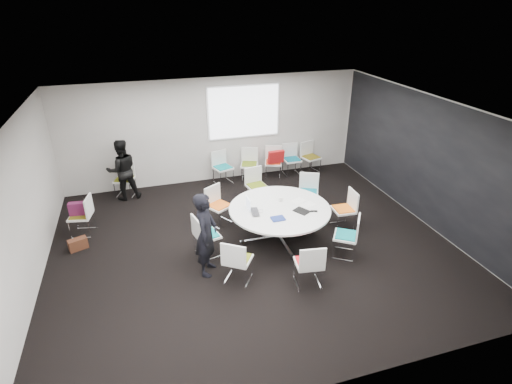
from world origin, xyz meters
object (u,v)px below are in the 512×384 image
object	(u,v)px
brown_bag	(78,244)
chair_back_b	(249,170)
chair_back_a	(223,173)
person_back	(122,170)
conference_table	(279,216)
chair_back_c	(273,168)
chair_back_d	(292,165)
chair_ring_c	(257,192)
chair_ring_d	(219,212)
cup	(281,199)
chair_spare_left	(83,223)
person_main	(206,234)
chair_ring_e	(207,243)
laptop	(258,212)
maroon_bag	(79,208)
chair_ring_b	(308,199)
chair_ring_g	(308,272)
chair_ring_a	(343,216)
chair_ring_h	(346,243)
chair_ring_f	(238,268)
chair_person_back	(125,185)

from	to	relation	value
brown_bag	chair_back_b	bearing A→B (deg)	28.08
chair_back_a	person_back	world-z (taller)	person_back
conference_table	person_back	xyz separation A→B (m)	(-3.08, 2.90, 0.25)
chair_back_c	chair_back_d	xyz separation A→B (m)	(0.58, 0.05, 0.00)
chair_back_a	brown_bag	distance (m)	4.21
chair_ring_c	brown_bag	bearing A→B (deg)	3.37
chair_ring_d	cup	bearing A→B (deg)	117.76
conference_table	cup	xyz separation A→B (m)	(0.12, 0.27, 0.25)
chair_spare_left	person_back	xyz separation A→B (m)	(0.89, 1.50, 0.50)
chair_back_a	brown_bag	bearing A→B (deg)	15.11
chair_spare_left	brown_bag	distance (m)	0.62
chair_back_c	person_back	world-z (taller)	person_back
chair_back_a	chair_back_c	xyz separation A→B (m)	(1.44, -0.05, 0.00)
brown_bag	person_main	bearing A→B (deg)	-31.85
chair_ring_e	laptop	size ratio (longest dim) A/B	2.40
conference_table	maroon_bag	world-z (taller)	maroon_bag
chair_back_b	chair_back_d	xyz separation A→B (m)	(1.26, 0.00, 0.00)
chair_ring_b	chair_ring_e	bearing A→B (deg)	48.64
chair_back_b	maroon_bag	world-z (taller)	chair_back_b
chair_ring_e	chair_ring_g	world-z (taller)	same
chair_back_a	chair_ring_a	bearing A→B (deg)	105.36
chair_ring_c	chair_ring_h	world-z (taller)	same
person_main	chair_ring_h	bearing A→B (deg)	-71.36
chair_ring_d	chair_spare_left	xyz separation A→B (m)	(-2.89, 0.42, 0.00)
conference_table	person_main	distance (m)	1.81
chair_ring_f	chair_back_b	distance (m)	4.43
chair_ring_d	chair_spare_left	bearing A→B (deg)	-39.97
laptop	brown_bag	xyz separation A→B (m)	(-3.55, 0.86, -0.62)
maroon_bag	chair_person_back	bearing A→B (deg)	61.41
chair_ring_a	person_main	xyz separation A→B (m)	(-3.15, -0.69, 0.53)
conference_table	chair_ring_d	bearing A→B (deg)	137.90
chair_ring_b	maroon_bag	bearing A→B (deg)	20.87
chair_ring_g	chair_back_d	distance (m)	4.91
person_main	chair_ring_d	bearing A→B (deg)	5.41
person_main	conference_table	bearing A→B (deg)	-42.90
chair_ring_e	cup	size ratio (longest dim) A/B	9.78
chair_ring_b	person_back	world-z (taller)	person_back
chair_ring_b	chair_back_d	distance (m)	2.13
chair_back_d	person_main	size ratio (longest dim) A/B	0.54
chair_back_b	chair_ring_f	bearing A→B (deg)	90.78
chair_person_back	chair_back_a	bearing A→B (deg)	-159.02
chair_person_back	chair_ring_g	bearing A→B (deg)	143.81
conference_table	chair_back_a	world-z (taller)	chair_back_a
chair_ring_b	person_back	bearing A→B (deg)	0.89
chair_ring_d	chair_spare_left	distance (m)	2.92
chair_ring_f	chair_person_back	distance (m)	4.58
chair_ring_a	chair_ring_b	bearing A→B (deg)	25.47
conference_table	person_main	size ratio (longest dim) A/B	1.29
chair_ring_c	laptop	xyz separation A→B (m)	(-0.52, -1.76, 0.47)
maroon_bag	cup	bearing A→B (deg)	-15.42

